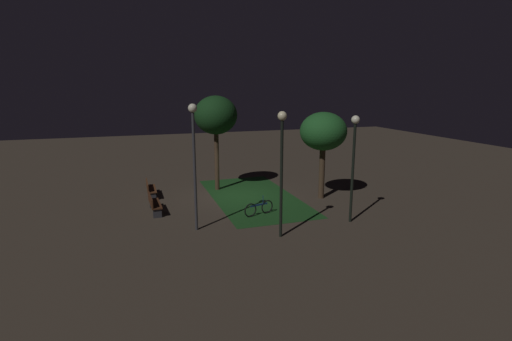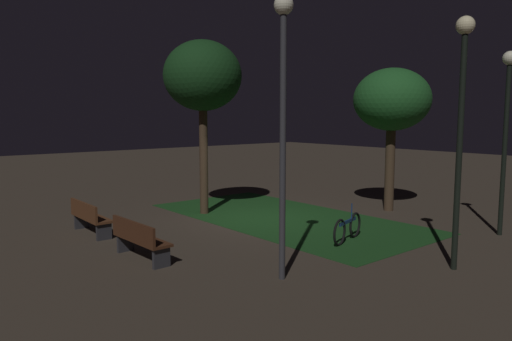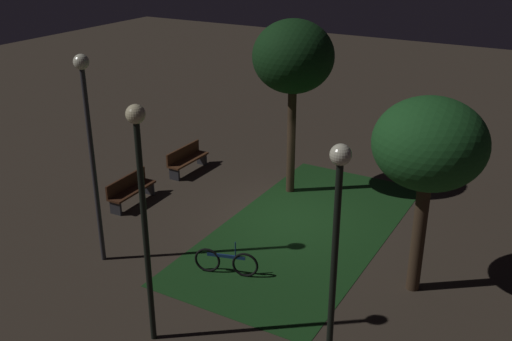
% 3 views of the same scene
% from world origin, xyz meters
% --- Properties ---
extents(ground_plane, '(60.00, 60.00, 0.00)m').
position_xyz_m(ground_plane, '(0.00, 0.00, 0.00)').
color(ground_plane, '#3D3328').
extents(grass_lawn, '(8.96, 4.37, 0.01)m').
position_xyz_m(grass_lawn, '(0.36, 0.69, 0.01)').
color(grass_lawn, '#194219').
rests_on(grass_lawn, ground).
extents(bench_path_side, '(1.80, 0.49, 0.88)m').
position_xyz_m(bench_path_side, '(-1.46, -4.70, 0.48)').
color(bench_path_side, '#512D19').
rests_on(bench_path_side, ground).
extents(bench_near_trees, '(1.82, 0.55, 0.88)m').
position_xyz_m(bench_near_trees, '(1.46, -4.70, 0.48)').
color(bench_near_trees, '#422314').
rests_on(bench_near_trees, ground).
extents(tree_back_right, '(2.44, 2.44, 5.46)m').
position_xyz_m(tree_back_right, '(-1.79, -0.85, 4.31)').
color(tree_back_right, '#423021').
rests_on(tree_back_right, ground).
extents(tree_near_wall, '(2.47, 2.47, 4.66)m').
position_xyz_m(tree_near_wall, '(1.69, 4.14, 3.60)').
color(tree_near_wall, '#423021').
rests_on(tree_near_wall, ground).
extents(lamp_post_plaza_east, '(0.36, 0.36, 5.30)m').
position_xyz_m(lamp_post_plaza_east, '(4.34, -3.13, 3.52)').
color(lamp_post_plaza_east, '#333338').
rests_on(lamp_post_plaza_east, ground).
extents(lamp_post_path_center, '(0.36, 0.36, 5.05)m').
position_xyz_m(lamp_post_path_center, '(6.17, -0.03, 3.38)').
color(lamp_post_path_center, black).
rests_on(lamp_post_path_center, ground).
extents(lamp_post_plaza_west, '(0.36, 0.36, 4.76)m').
position_xyz_m(lamp_post_plaza_west, '(5.51, 3.61, 3.21)').
color(lamp_post_plaza_west, black).
rests_on(lamp_post_plaza_west, ground).
extents(bicycle, '(0.51, 1.57, 0.93)m').
position_xyz_m(bicycle, '(3.38, -0.01, 0.34)').
color(bicycle, black).
rests_on(bicycle, ground).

